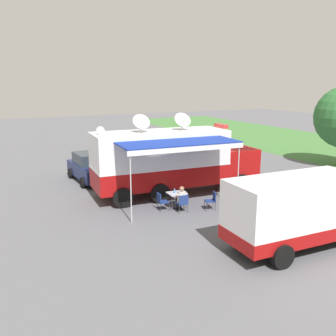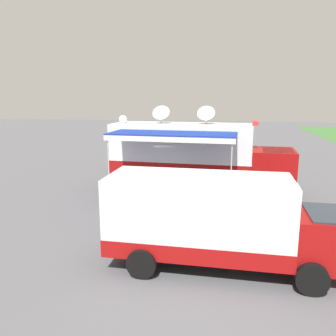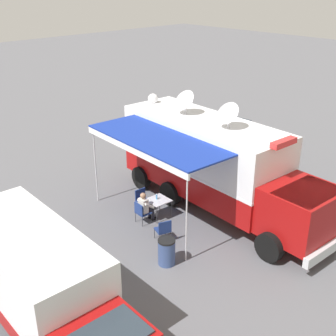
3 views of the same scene
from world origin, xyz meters
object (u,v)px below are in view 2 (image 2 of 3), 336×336
object	(u,v)px
water_bottle	(169,184)
trash_bin	(222,207)
folding_chair_beside_table	(153,190)
seated_responder	(168,191)
command_truck	(195,154)
folding_chair_at_table	(167,195)
folding_chair_spare_by_truck	(199,198)
car_behind_truck	(151,157)
support_truck	(216,222)
folding_table	(171,187)

from	to	relation	value
water_bottle	trash_bin	xyz separation A→B (m)	(1.85, 2.51, -0.38)
folding_chair_beside_table	seated_responder	size ratio (longest dim) A/B	0.70
command_truck	water_bottle	bearing A→B (deg)	-26.32
folding_chair_at_table	folding_chair_spare_by_truck	size ratio (longest dim) A/B	1.00
folding_chair_at_table	car_behind_truck	world-z (taller)	car_behind_truck
command_truck	seated_responder	world-z (taller)	command_truck
trash_bin	car_behind_truck	world-z (taller)	car_behind_truck
folding_chair_beside_table	trash_bin	distance (m)	3.71
folding_chair_beside_table	folding_chair_spare_by_truck	xyz separation A→B (m)	(0.95, 2.27, 0.00)
folding_chair_spare_by_truck	support_truck	xyz separation A→B (m)	(5.05, 0.81, 0.87)
trash_bin	folding_chair_spare_by_truck	bearing A→B (deg)	-128.89
folding_table	car_behind_truck	xyz separation A→B (m)	(-6.86, -2.39, 0.21)
folding_chair_at_table	water_bottle	bearing A→B (deg)	-178.88
command_truck	water_bottle	xyz separation A→B (m)	(2.15, -1.07, -1.11)
water_bottle	seated_responder	xyz separation A→B (m)	(0.61, 0.03, -0.18)
command_truck	folding_chair_beside_table	world-z (taller)	command_truck
seated_responder	support_truck	size ratio (longest dim) A/B	0.18
folding_chair_spare_by_truck	trash_bin	xyz separation A→B (m)	(0.81, 1.00, -0.06)
water_bottle	folding_chair_beside_table	bearing A→B (deg)	-83.43
car_behind_truck	folding_chair_at_table	bearing A→B (deg)	16.86
trash_bin	folding_chair_at_table	bearing A→B (deg)	-112.95
folding_table	car_behind_truck	size ratio (longest dim) A/B	0.20
water_bottle	car_behind_truck	distance (m)	7.24
car_behind_truck	support_truck	bearing A→B (deg)	19.64
command_truck	folding_table	bearing A→B (deg)	-24.50
folding_table	water_bottle	world-z (taller)	water_bottle
car_behind_truck	trash_bin	bearing A→B (deg)	28.91
folding_table	trash_bin	size ratio (longest dim) A/B	0.93
folding_chair_beside_table	water_bottle	bearing A→B (deg)	96.57
folding_table	folding_chair_spare_by_truck	xyz separation A→B (m)	(1.05, 1.42, -0.16)
command_truck	support_truck	size ratio (longest dim) A/B	1.40
folding_chair_at_table	support_truck	xyz separation A→B (m)	(5.29, 2.30, 0.87)
water_bottle	support_truck	world-z (taller)	support_truck
seated_responder	trash_bin	xyz separation A→B (m)	(1.24, 2.48, -0.20)
command_truck	folding_table	size ratio (longest dim) A/B	11.32
water_bottle	car_behind_truck	bearing A→B (deg)	-161.44
seated_responder	trash_bin	size ratio (longest dim) A/B	1.37
folding_chair_at_table	trash_bin	xyz separation A→B (m)	(1.05, 2.49, -0.06)
water_bottle	folding_chair_beside_table	distance (m)	0.83
water_bottle	trash_bin	distance (m)	3.14
folding_table	seated_responder	world-z (taller)	seated_responder
folding_table	folding_chair_at_table	size ratio (longest dim) A/B	0.98
folding_chair_spare_by_truck	car_behind_truck	xyz separation A→B (m)	(-7.90, -3.81, 0.37)
command_truck	trash_bin	world-z (taller)	command_truck
folding_chair_at_table	folding_chair_spare_by_truck	distance (m)	1.51
seated_responder	trash_bin	bearing A→B (deg)	63.36
folding_table	seated_responder	bearing A→B (deg)	-5.48
folding_chair_at_table	trash_bin	bearing A→B (deg)	67.05
water_bottle	folding_chair_spare_by_truck	world-z (taller)	water_bottle
folding_chair_at_table	seated_responder	bearing A→B (deg)	176.26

